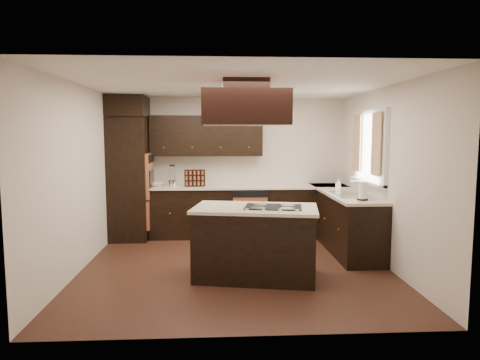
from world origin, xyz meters
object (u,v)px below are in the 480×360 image
(island, at_px, (255,244))
(spice_rack, at_px, (195,178))
(range_hood, at_px, (245,108))
(oven_column, at_px, (130,179))

(island, height_order, spice_rack, spice_rack)
(spice_rack, bearing_deg, island, -75.99)
(island, bearing_deg, range_hood, -141.56)
(island, relative_size, range_hood, 1.43)
(oven_column, relative_size, range_hood, 2.02)
(oven_column, bearing_deg, spice_rack, 0.25)
(oven_column, relative_size, island, 1.41)
(island, relative_size, spice_rack, 4.19)
(island, bearing_deg, oven_column, 143.31)
(island, distance_m, spice_rack, 2.44)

